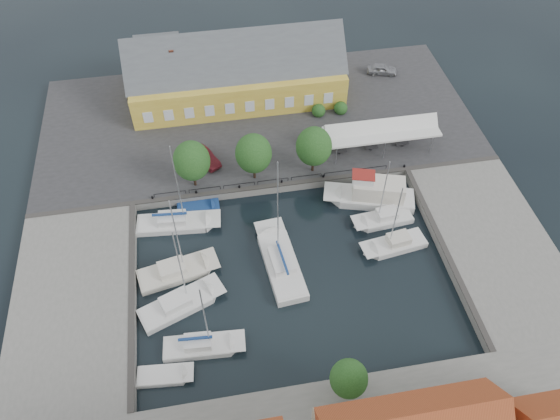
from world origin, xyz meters
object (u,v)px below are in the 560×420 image
(tent_canopy, at_px, (382,132))
(east_boat_a, at_px, (383,220))
(west_boat_a, at_px, (177,224))
(launch_nw, at_px, (198,209))
(trawler, at_px, (373,195))
(car_silver, at_px, (382,69))
(east_boat_b, at_px, (395,245))
(car_red, at_px, (204,157))
(west_boat_b, at_px, (177,272))
(center_sailboat, at_px, (281,263))
(west_boat_d, at_px, (202,347))
(warehouse, at_px, (232,74))
(west_boat_c, at_px, (180,305))
(launch_sw, at_px, (165,376))

(tent_canopy, relative_size, east_boat_a, 1.40)
(west_boat_a, relative_size, launch_nw, 2.52)
(trawler, bearing_deg, west_boat_a, 179.49)
(car_silver, distance_m, west_boat_a, 38.17)
(car_silver, height_order, east_boat_b, east_boat_b)
(tent_canopy, distance_m, east_boat_a, 11.68)
(car_red, relative_size, west_boat_b, 0.42)
(center_sailboat, relative_size, trawler, 1.34)
(west_boat_a, distance_m, west_boat_d, 15.61)
(tent_canopy, height_order, west_boat_a, west_boat_a)
(warehouse, xyz_separation_m, car_silver, (21.63, 1.47, -2.70))
(tent_canopy, distance_m, west_boat_c, 31.62)
(car_silver, bearing_deg, center_sailboat, 161.97)
(car_red, bearing_deg, east_boat_a, -64.47)
(east_boat_b, distance_m, west_boat_a, 24.16)
(east_boat_b, bearing_deg, warehouse, 116.47)
(warehouse, height_order, east_boat_a, warehouse)
(west_boat_a, bearing_deg, west_boat_b, -92.82)
(launch_sw, bearing_deg, trawler, 35.62)
(car_red, height_order, west_boat_b, west_boat_b)
(center_sailboat, distance_m, west_boat_d, 12.07)
(west_boat_b, relative_size, launch_nw, 2.35)
(warehouse, distance_m, trawler, 25.69)
(west_boat_c, xyz_separation_m, west_boat_d, (1.80, -4.91, 0.01))
(car_red, xyz_separation_m, east_boat_b, (19.13, -15.86, -1.53))
(tent_canopy, xyz_separation_m, west_boat_a, (-25.55, -7.46, -3.41))
(east_boat_a, bearing_deg, west_boat_b, -172.14)
(west_boat_b, relative_size, west_boat_c, 0.98)
(west_boat_d, bearing_deg, car_silver, 52.92)
(west_boat_c, relative_size, launch_sw, 2.22)
(east_boat_b, bearing_deg, car_red, 140.34)
(warehouse, xyz_separation_m, west_boat_b, (-9.28, -27.93, -4.17))
(trawler, height_order, launch_sw, trawler)
(west_boat_d, bearing_deg, launch_sw, -148.01)
(car_silver, height_order, west_boat_d, west_boat_d)
(warehouse, height_order, tent_canopy, warehouse)
(warehouse, xyz_separation_m, west_boat_a, (-8.95, -21.32, -4.16))
(car_red, bearing_deg, west_boat_a, -146.06)
(center_sailboat, height_order, launch_nw, center_sailboat)
(west_boat_d, bearing_deg, trawler, 36.21)
(warehouse, distance_m, east_boat_b, 32.00)
(east_boat_b, bearing_deg, west_boat_d, -158.53)
(east_boat_b, bearing_deg, east_boat_a, 92.25)
(east_boat_b, bearing_deg, trawler, 94.46)
(east_boat_b, bearing_deg, launch_nw, 156.31)
(west_boat_a, distance_m, launch_nw, 3.16)
(car_red, height_order, east_boat_b, east_boat_b)
(west_boat_d, height_order, launch_nw, west_boat_d)
(west_boat_a, xyz_separation_m, west_boat_d, (1.63, -15.52, 0.00))
(car_silver, bearing_deg, west_boat_d, 158.52)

